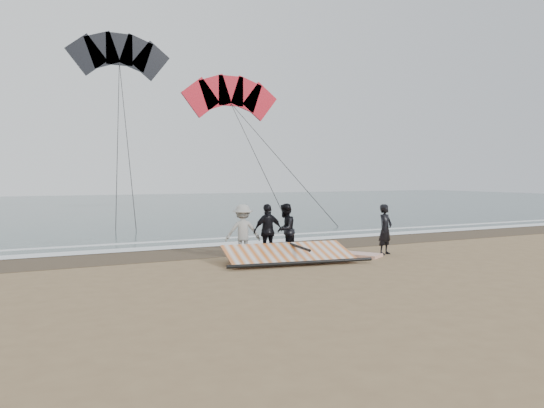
{
  "coord_description": "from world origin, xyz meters",
  "views": [
    {
      "loc": [
        -8.59,
        -11.91,
        2.48
      ],
      "look_at": [
        -1.07,
        3.0,
        1.6
      ],
      "focal_mm": 35.0,
      "sensor_mm": 36.0,
      "label": 1
    }
  ],
  "objects_px": {
    "sail_rig": "(284,255)",
    "board_white": "(341,253)",
    "board_cream": "(301,250)",
    "man_main": "(385,229)"
  },
  "relations": [
    {
      "from": "board_cream",
      "to": "man_main",
      "type": "bearing_deg",
      "value": -42.85
    },
    {
      "from": "board_white",
      "to": "sail_rig",
      "type": "relative_size",
      "value": 0.6
    },
    {
      "from": "board_cream",
      "to": "sail_rig",
      "type": "xyz_separation_m",
      "value": [
        -1.5,
        -1.63,
        0.15
      ]
    },
    {
      "from": "board_cream",
      "to": "sail_rig",
      "type": "bearing_deg",
      "value": -135.68
    },
    {
      "from": "man_main",
      "to": "sail_rig",
      "type": "bearing_deg",
      "value": 157.56
    },
    {
      "from": "sail_rig",
      "to": "board_white",
      "type": "bearing_deg",
      "value": 10.92
    },
    {
      "from": "sail_rig",
      "to": "man_main",
      "type": "bearing_deg",
      "value": -1.64
    },
    {
      "from": "sail_rig",
      "to": "board_cream",
      "type": "bearing_deg",
      "value": 47.34
    },
    {
      "from": "man_main",
      "to": "sail_rig",
      "type": "xyz_separation_m",
      "value": [
        -3.57,
        0.1,
        -0.6
      ]
    },
    {
      "from": "man_main",
      "to": "board_white",
      "type": "distance_m",
      "value": 1.61
    }
  ]
}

